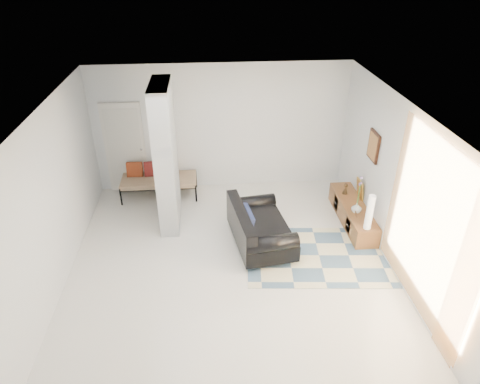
{
  "coord_description": "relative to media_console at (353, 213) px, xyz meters",
  "views": [
    {
      "loc": [
        -0.33,
        -5.74,
        4.83
      ],
      "look_at": [
        0.21,
        0.6,
        1.16
      ],
      "focal_mm": 32.0,
      "sensor_mm": 36.0,
      "label": 1
    }
  ],
  "objects": [
    {
      "name": "floor",
      "position": [
        -2.52,
        -1.23,
        -0.2
      ],
      "size": [
        6.0,
        6.0,
        0.0
      ],
      "primitive_type": "plane",
      "color": "white",
      "rests_on": "ground"
    },
    {
      "name": "ceiling",
      "position": [
        -2.52,
        -1.23,
        2.6
      ],
      "size": [
        6.0,
        6.0,
        0.0
      ],
      "primitive_type": "plane",
      "rotation": [
        3.14,
        0.0,
        0.0
      ],
      "color": "white",
      "rests_on": "wall_back"
    },
    {
      "name": "wall_back",
      "position": [
        -2.52,
        1.77,
        1.2
      ],
      "size": [
        6.0,
        0.0,
        6.0
      ],
      "primitive_type": "plane",
      "rotation": [
        1.57,
        0.0,
        0.0
      ],
      "color": "silver",
      "rests_on": "ground"
    },
    {
      "name": "wall_front",
      "position": [
        -2.52,
        -4.23,
        1.2
      ],
      "size": [
        6.0,
        0.0,
        6.0
      ],
      "primitive_type": "plane",
      "rotation": [
        -1.57,
        0.0,
        0.0
      ],
      "color": "silver",
      "rests_on": "ground"
    },
    {
      "name": "wall_left",
      "position": [
        -5.27,
        -1.23,
        1.2
      ],
      "size": [
        0.0,
        6.0,
        6.0
      ],
      "primitive_type": "plane",
      "rotation": [
        1.57,
        0.0,
        1.57
      ],
      "color": "silver",
      "rests_on": "ground"
    },
    {
      "name": "wall_right",
      "position": [
        0.23,
        -1.23,
        1.2
      ],
      "size": [
        0.0,
        6.0,
        6.0
      ],
      "primitive_type": "plane",
      "rotation": [
        1.57,
        0.0,
        -1.57
      ],
      "color": "silver",
      "rests_on": "ground"
    },
    {
      "name": "partition_column",
      "position": [
        -3.62,
        0.37,
        1.2
      ],
      "size": [
        0.35,
        1.2,
        2.8
      ],
      "primitive_type": "cube",
      "color": "#A6AAAD",
      "rests_on": "floor"
    },
    {
      "name": "hallway_door",
      "position": [
        -4.62,
        1.73,
        0.82
      ],
      "size": [
        0.85,
        0.06,
        2.04
      ],
      "primitive_type": "cube",
      "color": "silver",
      "rests_on": "floor"
    },
    {
      "name": "curtain",
      "position": [
        0.15,
        -2.38,
        1.25
      ],
      "size": [
        0.0,
        2.55,
        2.55
      ],
      "primitive_type": "plane",
      "rotation": [
        1.57,
        0.0,
        1.57
      ],
      "color": "#FFA343",
      "rests_on": "wall_right"
    },
    {
      "name": "wall_art",
      "position": [
        0.2,
        -0.0,
        1.45
      ],
      "size": [
        0.04,
        0.45,
        0.55
      ],
      "primitive_type": "cube",
      "color": "black",
      "rests_on": "wall_right"
    },
    {
      "name": "media_console",
      "position": [
        0.0,
        0.0,
        0.0
      ],
      "size": [
        0.45,
        1.86,
        0.8
      ],
      "color": "brown",
      "rests_on": "floor"
    },
    {
      "name": "loveseat",
      "position": [
        -1.98,
        -0.57,
        0.15
      ],
      "size": [
        1.18,
        1.75,
        0.76
      ],
      "rotation": [
        0.0,
        0.0,
        0.15
      ],
      "color": "silver",
      "rests_on": "floor"
    },
    {
      "name": "daybed",
      "position": [
        -3.95,
        1.4,
        0.22
      ],
      "size": [
        1.63,
        0.7,
        0.77
      ],
      "rotation": [
        0.0,
        0.0,
        0.0
      ],
      "color": "black",
      "rests_on": "floor"
    },
    {
      "name": "area_rug",
      "position": [
        -0.92,
        -1.03,
        -0.2
      ],
      "size": [
        2.71,
        1.93,
        0.01
      ],
      "primitive_type": "cube",
      "rotation": [
        0.0,
        0.0,
        -0.09
      ],
      "color": "beige",
      "rests_on": "floor"
    },
    {
      "name": "cylinder_lamp",
      "position": [
        -0.02,
        -0.81,
        0.53
      ],
      "size": [
        0.12,
        0.12,
        0.68
      ],
      "primitive_type": "cylinder",
      "color": "white",
      "rests_on": "media_console"
    },
    {
      "name": "bronze_figurine",
      "position": [
        -0.05,
        0.45,
        0.31
      ],
      "size": [
        0.13,
        0.13,
        0.23
      ],
      "primitive_type": null,
      "rotation": [
        0.0,
        0.0,
        -0.1
      ],
      "color": "#312416",
      "rests_on": "media_console"
    },
    {
      "name": "vase",
      "position": [
        -0.05,
        -0.27,
        0.3
      ],
      "size": [
        0.22,
        0.22,
        0.2
      ],
      "primitive_type": "imported",
      "rotation": [
        0.0,
        0.0,
        -0.12
      ],
      "color": "silver",
      "rests_on": "media_console"
    }
  ]
}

